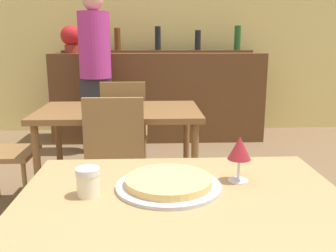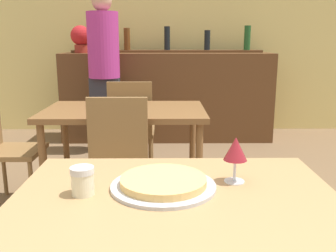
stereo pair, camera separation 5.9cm
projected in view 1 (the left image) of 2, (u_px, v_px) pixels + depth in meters
wall_back at (157, 28)px, 5.05m from camera, size 8.00×0.05×2.80m
dining_table_near at (182, 224)px, 1.18m from camera, size 1.03×0.78×0.77m
dining_table_far at (119, 120)px, 2.77m from camera, size 1.18×0.72×0.75m
bar_counter at (158, 96)px, 4.75m from camera, size 2.60×0.56×1.09m
bar_back_shelf at (158, 47)px, 4.75m from camera, size 2.39×0.24×0.33m
chair_far_side_front at (113, 163)px, 2.29m from camera, size 0.40×0.40×0.90m
chair_far_side_back at (125, 125)px, 3.32m from camera, size 0.40×0.40×0.90m
pizza_tray at (169, 183)px, 1.23m from camera, size 0.35×0.35×0.04m
cheese_shaker at (88, 182)px, 1.16m from camera, size 0.08×0.08×0.09m
person_standing at (95, 67)px, 4.06m from camera, size 0.34×0.34×1.75m
wine_glass at (240, 149)px, 1.27m from camera, size 0.08×0.08×0.16m
potted_plant at (71, 38)px, 4.49m from camera, size 0.24×0.24×0.33m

